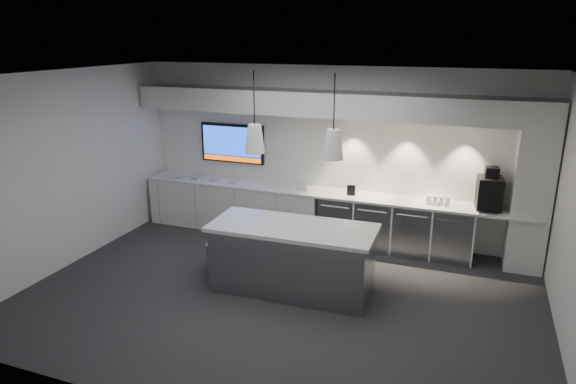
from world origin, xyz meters
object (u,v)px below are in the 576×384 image
at_px(wall_tv, 232,143).
at_px(island, 293,258).
at_px(coffee_machine, 489,192).
at_px(bin, 216,256).

distance_m(wall_tv, island, 3.16).
distance_m(island, coffee_machine, 3.25).
bearing_deg(wall_tv, island, -47.73).
relative_size(wall_tv, island, 0.54).
relative_size(wall_tv, bin, 2.94).
bearing_deg(island, bin, 169.51).
relative_size(wall_tv, coffee_machine, 1.88).
xyz_separation_m(bin, coffee_machine, (3.85, 1.74, 0.96)).
height_order(bin, coffee_machine, coffee_machine).
bearing_deg(wall_tv, bin, -71.58).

